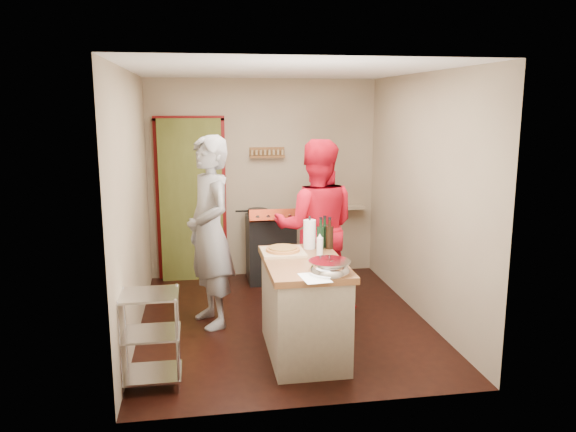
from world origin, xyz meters
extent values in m
plane|color=black|center=(0.00, 0.00, 0.00)|extent=(3.50, 3.50, 0.00)
cube|color=tan|center=(0.00, 1.75, 1.30)|extent=(3.00, 0.04, 2.60)
cube|color=#565B23|center=(-0.95, 1.80, 1.05)|extent=(0.80, 0.40, 2.10)
cube|color=#680B0C|center=(-1.37, 1.73, 1.05)|extent=(0.06, 0.06, 2.10)
cube|color=#680B0C|center=(-0.53, 1.73, 1.05)|extent=(0.06, 0.06, 2.10)
cube|color=#680B0C|center=(-0.95, 1.73, 2.10)|extent=(0.90, 0.06, 0.06)
cube|color=brown|center=(0.05, 1.70, 1.60)|extent=(0.46, 0.09, 0.03)
cube|color=brown|center=(0.05, 1.74, 1.66)|extent=(0.46, 0.02, 0.12)
cube|color=olive|center=(0.05, 1.70, 1.66)|extent=(0.42, 0.04, 0.07)
cube|color=tan|center=(0.95, 1.65, 0.90)|extent=(0.80, 0.18, 0.04)
cube|color=black|center=(0.75, 1.65, 1.02)|extent=(0.10, 0.14, 0.22)
cube|color=tan|center=(-1.50, 0.00, 1.30)|extent=(0.04, 3.50, 2.60)
cube|color=tan|center=(1.50, 0.00, 1.30)|extent=(0.04, 3.50, 2.60)
cube|color=white|center=(0.00, 0.00, 2.61)|extent=(3.00, 3.50, 0.02)
cube|color=black|center=(0.05, 1.43, 0.40)|extent=(0.60, 0.55, 0.80)
cube|color=black|center=(0.05, 1.43, 0.83)|extent=(0.60, 0.55, 0.06)
cube|color=maroon|center=(0.05, 1.15, 0.92)|extent=(0.60, 0.15, 0.17)
cylinder|color=black|center=(-0.10, 1.56, 0.91)|extent=(0.26, 0.26, 0.05)
cylinder|color=silver|center=(-1.50, -1.38, 0.40)|extent=(0.02, 0.02, 0.80)
cylinder|color=silver|center=(-1.06, -1.38, 0.40)|extent=(0.02, 0.02, 0.80)
cylinder|color=silver|center=(-1.50, -1.02, 0.40)|extent=(0.02, 0.02, 0.80)
cylinder|color=silver|center=(-1.06, -1.02, 0.40)|extent=(0.02, 0.02, 0.80)
cube|color=silver|center=(-1.28, -1.20, 0.10)|extent=(0.48, 0.40, 0.02)
cube|color=silver|center=(-1.28, -1.20, 0.45)|extent=(0.48, 0.40, 0.02)
cube|color=silver|center=(-1.28, -1.20, 0.78)|extent=(0.48, 0.40, 0.02)
cube|color=#B8B19D|center=(0.06, -0.81, 0.42)|extent=(0.64, 1.13, 0.84)
cube|color=brown|center=(0.06, -0.81, 0.87)|extent=(0.70, 1.19, 0.06)
cube|color=tan|center=(-0.09, -0.55, 0.91)|extent=(0.40, 0.40, 0.02)
cylinder|color=#BA793A|center=(-0.09, -0.55, 0.93)|extent=(0.32, 0.32, 0.02)
ellipsoid|color=silver|center=(0.20, -1.24, 0.95)|extent=(0.35, 0.35, 0.11)
cylinder|color=white|center=(0.20, -0.40, 1.03)|extent=(0.12, 0.12, 0.28)
cylinder|color=silver|center=(0.24, -0.68, 0.98)|extent=(0.06, 0.06, 0.17)
cube|color=white|center=(0.05, -1.35, 0.90)|extent=(0.24, 0.32, 0.00)
cylinder|color=black|center=(0.35, -0.37, 1.05)|extent=(0.08, 0.08, 0.31)
cylinder|color=black|center=(0.39, -0.44, 1.05)|extent=(0.08, 0.08, 0.31)
cylinder|color=black|center=(0.30, -0.43, 1.05)|extent=(0.08, 0.08, 0.31)
imported|color=silver|center=(-0.75, 0.05, 0.99)|extent=(0.69, 0.84, 1.97)
imported|color=red|center=(0.39, 0.21, 0.96)|extent=(1.05, 0.89, 1.91)
camera|label=1|loc=(-0.86, -5.60, 2.28)|focal=35.00mm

